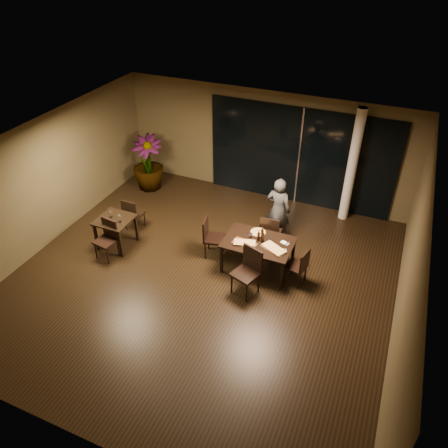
% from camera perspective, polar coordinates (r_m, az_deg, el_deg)
% --- Properties ---
extents(ground, '(8.00, 8.00, 0.00)m').
position_cam_1_polar(ground, '(9.72, -2.86, -7.06)').
color(ground, black).
rests_on(ground, ground).
extents(wall_back, '(8.00, 0.10, 3.00)m').
position_cam_1_polar(wall_back, '(12.08, 5.36, 10.32)').
color(wall_back, brown).
rests_on(wall_back, ground).
extents(wall_front, '(8.00, 0.10, 3.00)m').
position_cam_1_polar(wall_front, '(6.44, -19.91, -18.98)').
color(wall_front, brown).
rests_on(wall_front, ground).
extents(wall_left, '(0.10, 8.00, 3.00)m').
position_cam_1_polar(wall_left, '(10.97, -22.64, 4.95)').
color(wall_left, brown).
rests_on(wall_left, ground).
extents(wall_right, '(0.10, 8.00, 3.00)m').
position_cam_1_polar(wall_right, '(8.19, 23.46, -6.13)').
color(wall_right, brown).
rests_on(wall_right, ground).
extents(ceiling, '(8.00, 8.00, 0.04)m').
position_cam_1_polar(ceiling, '(8.03, -3.48, 9.19)').
color(ceiling, silver).
rests_on(ceiling, wall_back).
extents(window_panel, '(5.00, 0.06, 2.70)m').
position_cam_1_polar(window_panel, '(11.83, 9.81, 8.60)').
color(window_panel, black).
rests_on(window_panel, ground).
extents(column, '(0.24, 0.24, 3.00)m').
position_cam_1_polar(column, '(11.30, 16.37, 7.19)').
color(column, silver).
rests_on(column, ground).
extents(main_table, '(1.50, 1.00, 0.75)m').
position_cam_1_polar(main_table, '(9.57, 4.51, -2.66)').
color(main_table, black).
rests_on(main_table, ground).
extents(side_table, '(0.80, 0.80, 0.75)m').
position_cam_1_polar(side_table, '(10.60, -14.04, 0.07)').
color(side_table, black).
rests_on(side_table, ground).
extents(chair_main_far, '(0.48, 0.48, 0.98)m').
position_cam_1_polar(chair_main_far, '(10.19, 6.05, -1.02)').
color(chair_main_far, black).
rests_on(chair_main_far, ground).
extents(chair_main_near, '(0.62, 0.62, 1.06)m').
position_cam_1_polar(chair_main_near, '(9.06, 3.22, -5.83)').
color(chair_main_near, black).
rests_on(chair_main_near, ground).
extents(chair_main_left, '(0.55, 0.55, 0.99)m').
position_cam_1_polar(chair_main_left, '(10.03, -1.74, -1.47)').
color(chair_main_left, black).
rests_on(chair_main_left, ground).
extents(chair_main_right, '(0.48, 0.48, 0.87)m').
position_cam_1_polar(chair_main_right, '(9.43, 9.84, -5.31)').
color(chair_main_right, black).
rests_on(chair_main_right, ground).
extents(chair_side_far, '(0.42, 0.42, 0.90)m').
position_cam_1_polar(chair_side_far, '(11.11, -11.91, 1.41)').
color(chair_side_far, black).
rests_on(chair_side_far, ground).
extents(chair_side_near, '(0.50, 0.50, 0.95)m').
position_cam_1_polar(chair_side_near, '(10.37, -14.97, -1.60)').
color(chair_side_near, black).
rests_on(chair_side_near, ground).
extents(diner, '(0.59, 0.42, 1.66)m').
position_cam_1_polar(diner, '(10.47, 7.08, 1.87)').
color(diner, '#2F3234').
rests_on(diner, ground).
extents(potted_plant, '(1.07, 1.07, 1.59)m').
position_cam_1_polar(potted_plant, '(12.77, -9.92, 7.85)').
color(potted_plant, '#24531B').
rests_on(potted_plant, ground).
extents(pizza_board_left, '(0.56, 0.33, 0.01)m').
position_cam_1_polar(pizza_board_left, '(9.45, 2.71, -2.53)').
color(pizza_board_left, '#422A15').
rests_on(pizza_board_left, main_table).
extents(pizza_board_right, '(0.61, 0.47, 0.01)m').
position_cam_1_polar(pizza_board_right, '(9.34, 6.52, -3.26)').
color(pizza_board_right, '#4D3018').
rests_on(pizza_board_right, main_table).
extents(oblong_pizza_left, '(0.48, 0.32, 0.02)m').
position_cam_1_polar(oblong_pizza_left, '(9.44, 2.71, -2.45)').
color(oblong_pizza_left, '#691809').
rests_on(oblong_pizza_left, pizza_board_left).
extents(oblong_pizza_right, '(0.55, 0.44, 0.02)m').
position_cam_1_polar(oblong_pizza_right, '(9.33, 6.52, -3.18)').
color(oblong_pizza_right, maroon).
rests_on(oblong_pizza_right, pizza_board_right).
extents(round_pizza, '(0.33, 0.33, 0.01)m').
position_cam_1_polar(round_pizza, '(9.79, 4.47, -1.09)').
color(round_pizza, '#AD1B13').
rests_on(round_pizza, main_table).
extents(bottle_a, '(0.06, 0.06, 0.27)m').
position_cam_1_polar(bottle_a, '(9.48, 4.54, -1.48)').
color(bottle_a, black).
rests_on(bottle_a, main_table).
extents(bottle_b, '(0.07, 0.07, 0.31)m').
position_cam_1_polar(bottle_b, '(9.44, 5.07, -1.59)').
color(bottle_b, black).
rests_on(bottle_b, main_table).
extents(bottle_c, '(0.07, 0.07, 0.30)m').
position_cam_1_polar(bottle_c, '(9.55, 5.02, -1.13)').
color(bottle_c, black).
rests_on(bottle_c, main_table).
extents(tumbler_left, '(0.08, 0.08, 0.10)m').
position_cam_1_polar(tumbler_left, '(9.62, 3.50, -1.47)').
color(tumbler_left, white).
rests_on(tumbler_left, main_table).
extents(tumbler_right, '(0.08, 0.08, 0.10)m').
position_cam_1_polar(tumbler_right, '(9.54, 5.86, -1.96)').
color(tumbler_right, white).
rests_on(tumbler_right, main_table).
extents(napkin_near, '(0.20, 0.16, 0.01)m').
position_cam_1_polar(napkin_near, '(9.32, 7.59, -3.43)').
color(napkin_near, silver).
rests_on(napkin_near, main_table).
extents(napkin_far, '(0.20, 0.16, 0.01)m').
position_cam_1_polar(napkin_far, '(9.54, 7.94, -2.47)').
color(napkin_far, white).
rests_on(napkin_far, main_table).
extents(wine_glass_a, '(0.08, 0.08, 0.17)m').
position_cam_1_polar(wine_glass_a, '(10.56, -14.59, 1.25)').
color(wine_glass_a, white).
rests_on(wine_glass_a, side_table).
extents(wine_glass_b, '(0.09, 0.09, 0.19)m').
position_cam_1_polar(wine_glass_b, '(10.35, -13.53, 0.73)').
color(wine_glass_b, white).
rests_on(wine_glass_b, side_table).
extents(side_napkin, '(0.20, 0.14, 0.01)m').
position_cam_1_polar(side_napkin, '(10.41, -14.59, 0.19)').
color(side_napkin, white).
rests_on(side_napkin, side_table).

